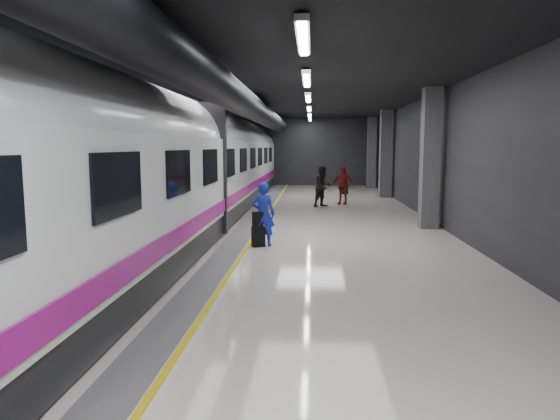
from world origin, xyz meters
name	(u,v)px	position (x,y,z in m)	size (l,w,h in m)	color
ground	(286,237)	(0.00, 0.00, 0.00)	(40.00, 40.00, 0.00)	silver
platform_hall	(278,117)	(-0.29, 0.96, 3.54)	(10.02, 40.02, 4.51)	black
train	(175,166)	(-3.25, 0.00, 2.07)	(3.05, 38.00, 4.05)	black
traveler_main	(263,214)	(-0.53, -1.30, 0.86)	(0.63, 0.41, 1.72)	blue
suitcase_main	(258,237)	(-0.65, -1.42, 0.27)	(0.33, 0.21, 0.54)	black
shoulder_bag	(258,219)	(-0.67, -1.40, 0.73)	(0.29, 0.16, 0.39)	black
traveler_far_a	(323,186)	(1.25, 7.59, 0.89)	(0.87, 0.68, 1.79)	black
traveler_far_b	(343,185)	(2.16, 8.56, 0.88)	(1.04, 0.43, 1.77)	maroon
suitcase_far	(345,189)	(2.59, 13.55, 0.28)	(0.38, 0.24, 0.56)	black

